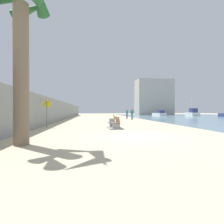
{
  "coord_description": "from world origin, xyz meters",
  "views": [
    {
      "loc": [
        -2.65,
        -9.53,
        1.48
      ],
      "look_at": [
        0.19,
        13.8,
        1.27
      ],
      "focal_mm": 27.12,
      "sensor_mm": 36.0,
      "label": 1
    }
  ],
  "objects_px": {
    "pedestrian_sign": "(47,110)",
    "boat_outer": "(192,113)",
    "person_walking": "(127,113)",
    "bench_near": "(115,126)",
    "person_standing": "(132,113)",
    "boat_nearest": "(159,114)",
    "bench_far": "(112,121)",
    "palm_tree": "(20,33)"
  },
  "relations": [
    {
      "from": "pedestrian_sign",
      "to": "boat_outer",
      "type": "bearing_deg",
      "value": 41.62
    },
    {
      "from": "person_walking",
      "to": "pedestrian_sign",
      "type": "distance_m",
      "value": 17.67
    },
    {
      "from": "bench_near",
      "to": "boat_outer",
      "type": "height_order",
      "value": "boat_outer"
    },
    {
      "from": "bench_near",
      "to": "person_standing",
      "type": "height_order",
      "value": "person_standing"
    },
    {
      "from": "boat_nearest",
      "to": "boat_outer",
      "type": "distance_m",
      "value": 8.71
    },
    {
      "from": "boat_outer",
      "to": "bench_far",
      "type": "bearing_deg",
      "value": -137.75
    },
    {
      "from": "bench_far",
      "to": "pedestrian_sign",
      "type": "distance_m",
      "value": 8.31
    },
    {
      "from": "bench_far",
      "to": "pedestrian_sign",
      "type": "height_order",
      "value": "pedestrian_sign"
    },
    {
      "from": "person_walking",
      "to": "boat_outer",
      "type": "relative_size",
      "value": 0.35
    },
    {
      "from": "palm_tree",
      "to": "bench_near",
      "type": "relative_size",
      "value": 3.33
    },
    {
      "from": "person_standing",
      "to": "boat_nearest",
      "type": "distance_m",
      "value": 22.19
    },
    {
      "from": "person_standing",
      "to": "palm_tree",
      "type": "bearing_deg",
      "value": -116.51
    },
    {
      "from": "bench_near",
      "to": "boat_nearest",
      "type": "bearing_deg",
      "value": 61.74
    },
    {
      "from": "bench_near",
      "to": "person_walking",
      "type": "bearing_deg",
      "value": 74.6
    },
    {
      "from": "person_walking",
      "to": "pedestrian_sign",
      "type": "bearing_deg",
      "value": -125.13
    },
    {
      "from": "palm_tree",
      "to": "person_walking",
      "type": "xyz_separation_m",
      "value": [
        9.31,
        22.1,
        -3.76
      ]
    },
    {
      "from": "person_standing",
      "to": "pedestrian_sign",
      "type": "relative_size",
      "value": 0.72
    },
    {
      "from": "bench_near",
      "to": "person_walking",
      "type": "distance_m",
      "value": 16.59
    },
    {
      "from": "person_walking",
      "to": "boat_nearest",
      "type": "relative_size",
      "value": 0.33
    },
    {
      "from": "bench_near",
      "to": "person_standing",
      "type": "xyz_separation_m",
      "value": [
        4.57,
        12.87,
        0.82
      ]
    },
    {
      "from": "bench_near",
      "to": "pedestrian_sign",
      "type": "distance_m",
      "value": 6.11
    },
    {
      "from": "pedestrian_sign",
      "to": "person_standing",
      "type": "bearing_deg",
      "value": 47.67
    },
    {
      "from": "person_walking",
      "to": "pedestrian_sign",
      "type": "relative_size",
      "value": 0.7
    },
    {
      "from": "pedestrian_sign",
      "to": "boat_nearest",
      "type": "bearing_deg",
      "value": 52.82
    },
    {
      "from": "boat_nearest",
      "to": "pedestrian_sign",
      "type": "height_order",
      "value": "pedestrian_sign"
    },
    {
      "from": "person_standing",
      "to": "boat_outer",
      "type": "distance_m",
      "value": 26.31
    },
    {
      "from": "bench_near",
      "to": "palm_tree",
      "type": "bearing_deg",
      "value": -128.73
    },
    {
      "from": "person_standing",
      "to": "bench_far",
      "type": "bearing_deg",
      "value": -122.65
    },
    {
      "from": "bench_far",
      "to": "person_walking",
      "type": "distance_m",
      "value": 10.05
    },
    {
      "from": "boat_outer",
      "to": "boat_nearest",
      "type": "bearing_deg",
      "value": 165.03
    },
    {
      "from": "bench_far",
      "to": "boat_outer",
      "type": "distance_m",
      "value": 33.32
    },
    {
      "from": "bench_near",
      "to": "boat_outer",
      "type": "bearing_deg",
      "value": 49.03
    },
    {
      "from": "person_standing",
      "to": "pedestrian_sign",
      "type": "bearing_deg",
      "value": -132.33
    },
    {
      "from": "boat_outer",
      "to": "palm_tree",
      "type": "bearing_deg",
      "value": -130.59
    },
    {
      "from": "palm_tree",
      "to": "bench_far",
      "type": "bearing_deg",
      "value": 66.71
    },
    {
      "from": "person_standing",
      "to": "boat_nearest",
      "type": "xyz_separation_m",
      "value": [
        12.29,
        18.48,
        -0.45
      ]
    },
    {
      "from": "bench_far",
      "to": "boat_nearest",
      "type": "relative_size",
      "value": 0.42
    },
    {
      "from": "boat_outer",
      "to": "pedestrian_sign",
      "type": "xyz_separation_m",
      "value": [
        -31.03,
        -27.57,
        0.75
      ]
    },
    {
      "from": "pedestrian_sign",
      "to": "bench_far",
      "type": "bearing_deg",
      "value": 39.04
    },
    {
      "from": "palm_tree",
      "to": "person_standing",
      "type": "distance_m",
      "value": 21.55
    },
    {
      "from": "bench_near",
      "to": "person_walking",
      "type": "xyz_separation_m",
      "value": [
        4.4,
        15.98,
        0.78
      ]
    },
    {
      "from": "person_standing",
      "to": "boat_nearest",
      "type": "height_order",
      "value": "person_standing"
    }
  ]
}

